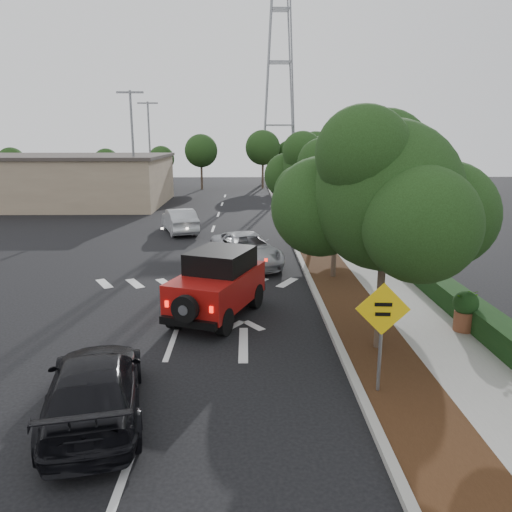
{
  "coord_description": "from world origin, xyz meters",
  "views": [
    {
      "loc": [
        2.1,
        -12.89,
        5.59
      ],
      "look_at": [
        2.41,
        3.0,
        1.81
      ],
      "focal_mm": 35.0,
      "sensor_mm": 36.0,
      "label": 1
    }
  ],
  "objects_px": {
    "silver_suv_ahead": "(246,249)",
    "speed_hump_sign": "(382,323)",
    "red_jeep": "(220,283)",
    "black_suv_oncoming": "(94,387)"
  },
  "relations": [
    {
      "from": "red_jeep",
      "to": "silver_suv_ahead",
      "type": "xyz_separation_m",
      "value": [
        0.83,
        6.57,
        -0.38
      ]
    },
    {
      "from": "silver_suv_ahead",
      "to": "speed_hump_sign",
      "type": "relative_size",
      "value": 2.04
    },
    {
      "from": "silver_suv_ahead",
      "to": "speed_hump_sign",
      "type": "bearing_deg",
      "value": -92.7
    },
    {
      "from": "silver_suv_ahead",
      "to": "speed_hump_sign",
      "type": "xyz_separation_m",
      "value": [
        2.93,
        -11.81,
        1.02
      ]
    },
    {
      "from": "black_suv_oncoming",
      "to": "speed_hump_sign",
      "type": "bearing_deg",
      "value": 174.74
    },
    {
      "from": "red_jeep",
      "to": "silver_suv_ahead",
      "type": "distance_m",
      "value": 6.64
    },
    {
      "from": "silver_suv_ahead",
      "to": "black_suv_oncoming",
      "type": "height_order",
      "value": "silver_suv_ahead"
    },
    {
      "from": "silver_suv_ahead",
      "to": "red_jeep",
      "type": "bearing_deg",
      "value": -113.84
    },
    {
      "from": "black_suv_oncoming",
      "to": "red_jeep",
      "type": "bearing_deg",
      "value": -122.83
    },
    {
      "from": "red_jeep",
      "to": "speed_hump_sign",
      "type": "height_order",
      "value": "speed_hump_sign"
    }
  ]
}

